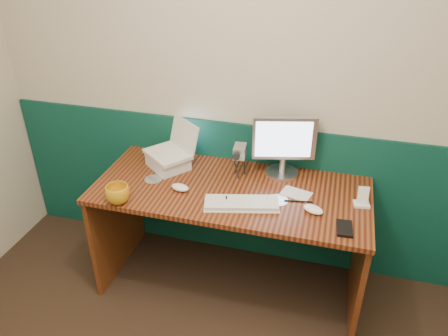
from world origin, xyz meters
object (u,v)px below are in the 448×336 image
(desk, at_px, (230,239))
(keyboard, at_px, (241,204))
(monitor, at_px, (284,147))
(laptop, at_px, (166,139))
(camcorder, at_px, (240,159))
(mug, at_px, (118,194))

(desk, bearing_deg, keyboard, -56.85)
(desk, distance_m, monitor, 0.67)
(laptop, bearing_deg, monitor, 46.90)
(monitor, relative_size, camcorder, 1.67)
(desk, xyz_separation_m, mug, (-0.56, -0.30, 0.43))
(laptop, xyz_separation_m, camcorder, (0.46, 0.02, -0.08))
(laptop, bearing_deg, keyboard, 9.97)
(laptop, height_order, mug, laptop)
(laptop, bearing_deg, camcorder, 40.38)
(desk, relative_size, keyboard, 4.01)
(desk, distance_m, keyboard, 0.43)
(laptop, height_order, keyboard, laptop)
(mug, bearing_deg, keyboard, 12.62)
(keyboard, relative_size, mug, 2.99)
(desk, relative_size, mug, 12.01)
(camcorder, bearing_deg, laptop, 176.46)
(monitor, bearing_deg, laptop, 174.66)
(monitor, xyz_separation_m, keyboard, (-0.16, -0.40, -0.17))
(laptop, xyz_separation_m, monitor, (0.70, 0.11, -0.01))
(keyboard, bearing_deg, camcorder, 91.45)
(keyboard, xyz_separation_m, mug, (-0.66, -0.15, 0.04))
(laptop, relative_size, mug, 2.04)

